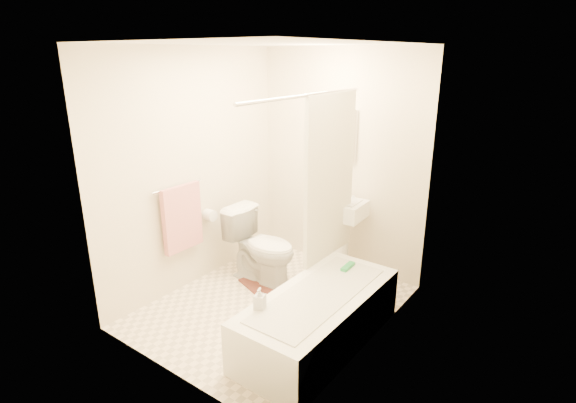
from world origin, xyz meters
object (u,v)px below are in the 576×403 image
Objects in this scene: toilet at (262,247)px; bathtub at (319,318)px; soap_bottle at (260,299)px; sink at (341,235)px; bath_mat at (269,285)px.

bathtub is (1.07, -0.55, -0.16)m from toilet.
toilet is 0.50× the size of bathtub.
toilet is 1.31m from soap_bottle.
sink is at bearing -45.31° from toilet.
bathtub is 1.07m from bath_mat.
toilet is 0.84× the size of sink.
bathtub is at bearing -71.83° from sink.
soap_bottle is (-0.25, -0.46, 0.31)m from bathtub.
sink is 0.93m from bath_mat.
bath_mat is at bearing 152.50° from bathtub.
bath_mat is (-0.93, 0.48, -0.21)m from bathtub.
toilet is 0.41m from bath_mat.
bathtub is (0.46, -1.15, -0.25)m from sink.
soap_bottle is (0.21, -1.61, 0.07)m from sink.
toilet reaches higher than bathtub.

